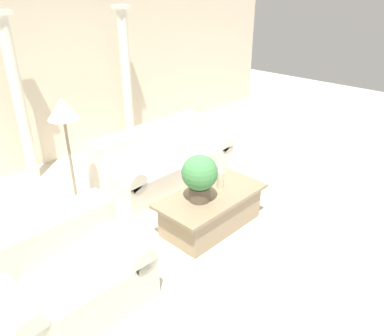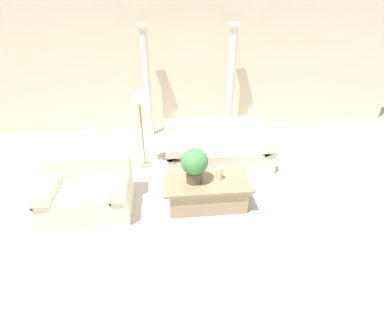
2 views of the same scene
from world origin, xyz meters
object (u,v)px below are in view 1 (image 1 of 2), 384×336
Objects in this scene: sofa_long at (163,160)px; coffee_table at (211,210)px; potted_plant at (200,176)px; floor_lamp at (64,118)px; loveseat at (64,274)px.

sofa_long reaches higher than coffee_table.
potted_plant is 0.36× the size of floor_lamp.
potted_plant is 1.67m from floor_lamp.
potted_plant reaches higher than sofa_long.
potted_plant is at bearing -4.51° from loveseat.
sofa_long is at bearing -1.34° from floor_lamp.
sofa_long is 3.64× the size of potted_plant.
coffee_table is at bearing -106.83° from sofa_long.
sofa_long is at bearing 65.49° from potted_plant.
sofa_long is 1.39m from coffee_table.
potted_plant is (-0.60, -1.31, 0.44)m from sofa_long.
loveseat is at bearing 175.49° from potted_plant.
coffee_table is 0.87× the size of floor_lamp.
loveseat is at bearing 175.49° from coffee_table.
loveseat is 1.77m from floor_lamp.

